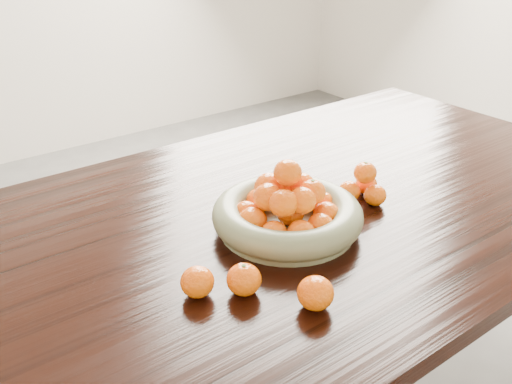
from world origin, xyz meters
TOP-DOWN VIEW (x-y plane):
  - dining_table at (0.00, 0.00)m, footprint 2.00×1.00m
  - fruit_bowl at (-0.00, -0.07)m, footprint 0.32×0.32m
  - orange_pyramid at (0.23, -0.07)m, footprint 0.11×0.11m
  - loose_orange_0 at (-0.21, -0.20)m, footprint 0.06×0.06m
  - loose_orange_1 at (-0.28, -0.16)m, footprint 0.06×0.06m
  - loose_orange_2 at (-0.13, -0.31)m, footprint 0.06×0.06m

SIDE VIEW (x-z plane):
  - dining_table at x=0.00m, z-range 0.29..1.04m
  - loose_orange_1 at x=-0.28m, z-range 0.75..0.81m
  - loose_orange_0 at x=-0.21m, z-range 0.75..0.81m
  - loose_orange_2 at x=-0.13m, z-range 0.75..0.81m
  - orange_pyramid at x=0.23m, z-range 0.74..0.83m
  - fruit_bowl at x=0.00m, z-range 0.71..0.87m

